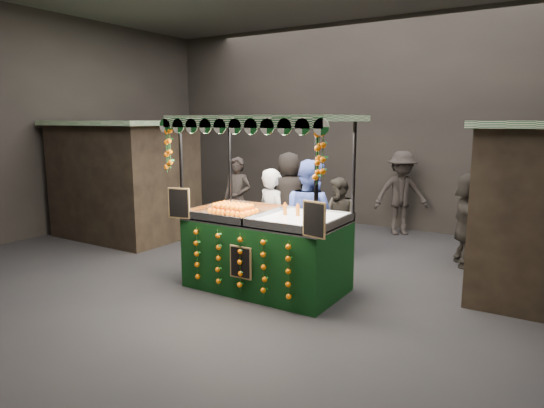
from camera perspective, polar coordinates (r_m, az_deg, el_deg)
The scene contains 12 objects.
ground at distance 8.03m, azimuth -1.00°, elevation -9.03°, with size 12.00×12.00×0.00m, color black.
market_hall at distance 7.64m, azimuth -1.08°, elevation 15.73°, with size 12.10×10.10×5.05m.
neighbour_stall_left at distance 11.36m, azimuth -17.08°, elevation 2.90°, with size 3.00×2.20×2.60m.
juice_stall at distance 7.41m, azimuth -0.74°, elevation -3.97°, with size 2.76×1.62×2.68m.
vendor_grey at distance 8.30m, azimuth 0.06°, elevation -1.97°, with size 0.77×0.65×1.80m.
vendor_blue at distance 8.04m, azimuth 4.42°, elevation -1.74°, with size 1.09×0.93×1.98m.
shopper_0 at distance 10.45m, azimuth -4.15°, elevation 0.55°, with size 0.71×0.50×1.83m.
shopper_1 at distance 9.12m, azimuth 7.98°, elevation -1.77°, with size 0.94×0.86×1.56m.
shopper_2 at distance 10.07m, azimuth 4.67°, elevation -0.59°, with size 0.98×0.78×1.56m.
shopper_3 at distance 11.41m, azimuth 15.07°, elevation 1.26°, with size 1.42×1.31×1.92m.
shopper_4 at distance 10.38m, azimuth 1.97°, elevation 0.83°, with size 1.13×1.08×1.95m.
shopper_5 at distance 9.32m, azimuth 22.17°, elevation -1.74°, with size 1.06×1.64×1.69m.
Camera 1 is at (4.16, -6.36, 2.60)m, focal length 31.76 mm.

